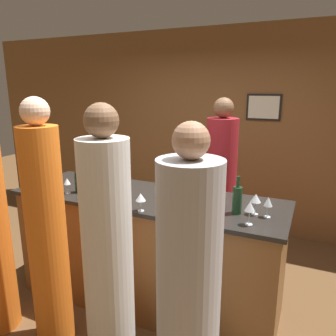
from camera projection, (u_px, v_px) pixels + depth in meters
name	position (u px, v px, depth m)	size (l,w,h in m)	color
ground_plane	(148.00, 299.00, 3.19)	(14.00, 14.00, 0.00)	brown
back_wall	(214.00, 131.00, 4.66)	(8.00, 0.08, 2.80)	brown
bar_counter	(147.00, 249.00, 3.06)	(2.47, 0.80, 1.06)	brown
bartender	(220.00, 190.00, 3.63)	(0.34, 0.34, 1.91)	maroon
guest_0	(108.00, 252.00, 2.28)	(0.35, 0.35, 1.92)	silver
guest_1	(189.00, 283.00, 2.01)	(0.40, 0.40, 1.83)	#B2B2B7
guest_2	(47.00, 234.00, 2.48)	(0.29, 0.29, 1.95)	orange
wine_bottle_0	(79.00, 182.00, 3.00)	(0.08, 0.08, 0.26)	black
wine_bottle_1	(101.00, 183.00, 2.91)	(0.07, 0.07, 0.30)	#19381E
wine_bottle_2	(237.00, 199.00, 2.50)	(0.07, 0.07, 0.30)	#19381E
wine_glass_0	(268.00, 202.00, 2.42)	(0.06, 0.06, 0.16)	silver
wine_glass_1	(57.00, 177.00, 3.08)	(0.06, 0.06, 0.17)	silver
wine_glass_2	(141.00, 198.00, 2.54)	(0.08, 0.08, 0.15)	silver
wine_glass_3	(219.00, 193.00, 2.55)	(0.08, 0.08, 0.19)	silver
wine_glass_4	(250.00, 207.00, 2.28)	(0.07, 0.07, 0.17)	silver
wine_glass_5	(256.00, 199.00, 2.47)	(0.08, 0.08, 0.17)	silver
wine_glass_6	(67.00, 182.00, 2.97)	(0.07, 0.07, 0.14)	silver
wine_glass_7	(37.00, 173.00, 3.18)	(0.07, 0.07, 0.17)	silver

